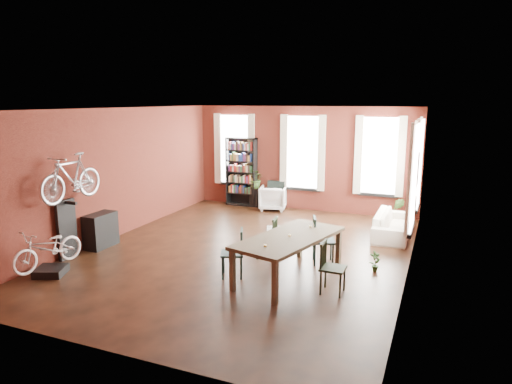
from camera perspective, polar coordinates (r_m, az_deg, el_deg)
The scene contains 19 objects.
room at distance 10.39m, azimuth 1.17°, elevation 4.53°, with size 9.00×9.04×3.22m.
dining_table at distance 8.89m, azimuth 4.16°, elevation -8.11°, with size 1.11×2.45×0.83m, color #4C402D.
dining_chair_a at distance 8.93m, azimuth -3.01°, elevation -7.64°, with size 0.43×0.43×0.94m, color #16312F.
dining_chair_b at distance 9.94m, azimuth 1.36°, elevation -5.73°, with size 0.42×0.42×0.91m, color #20301C.
dining_chair_c at distance 8.31m, azimuth 9.61°, elevation -9.35°, with size 0.43×0.43×0.93m, color black.
dining_chair_d at distance 9.71m, azimuth 8.43°, elevation -6.02°, with size 0.46×0.46×0.99m, color #183535.
bookshelf at distance 14.76m, azimuth -1.83°, elevation 2.54°, with size 1.00×0.32×2.20m, color black.
white_armchair at distance 14.26m, azimuth 2.13°, elevation -0.61°, with size 0.79×0.74×0.81m, color silver.
cream_sofa at distance 12.02m, azimuth 16.77°, elevation -3.40°, with size 2.08×0.61×0.81m, color beige.
striped_rug at distance 11.75m, azimuth 3.77°, elevation -5.30°, with size 0.98×1.57×0.01m, color black.
bike_trainer at distance 9.97m, azimuth -24.26°, elevation -9.01°, with size 0.53×0.53×0.16m, color black.
bike_wall_rack at distance 10.66m, azimuth -22.58°, elevation -4.33°, with size 0.16×0.60×1.30m, color black.
console_table at distance 11.28m, azimuth -18.84°, elevation -4.54°, with size 0.40×0.80×0.80m, color black.
plant_stand at distance 14.72m, azimuth -0.07°, elevation -0.68°, with size 0.29×0.29×0.58m, color black.
plant_by_sofa at distance 13.46m, azimuth 17.17°, elevation -2.96°, with size 0.39×0.70×0.31m, color #335923.
plant_small at distance 9.58m, azimuth 14.62°, elevation -9.18°, with size 0.22×0.42×0.15m, color #2A5120.
bicycle_floor at distance 9.74m, azimuth -24.69°, elevation -4.41°, with size 0.52×0.79×1.49m, color silver.
bicycle_hung at distance 10.20m, azimuth -22.22°, elevation 3.53°, with size 0.47×1.00×1.66m, color #A5A8AD.
plant_on_stand at distance 14.63m, azimuth -0.00°, elevation 1.39°, with size 0.57×0.63×0.49m, color #345421.
Camera 1 is at (3.97, -9.00, 3.40)m, focal length 32.00 mm.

